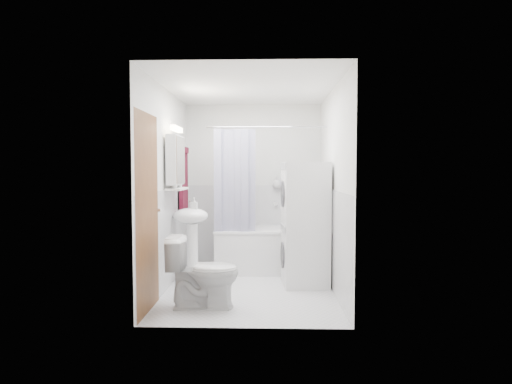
{
  "coord_description": "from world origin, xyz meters",
  "views": [
    {
      "loc": [
        0.23,
        -5.09,
        1.43
      ],
      "look_at": [
        0.07,
        0.15,
        1.16
      ],
      "focal_mm": 30.0,
      "sensor_mm": 36.0,
      "label": 1
    }
  ],
  "objects_px": {
    "bathtub": "(272,247)",
    "toilet": "(203,273)",
    "washer_dryer": "(305,224)",
    "sink": "(191,227)"
  },
  "relations": [
    {
      "from": "bathtub",
      "to": "toilet",
      "type": "xyz_separation_m",
      "value": [
        -0.73,
        -1.64,
        0.03
      ]
    },
    {
      "from": "bathtub",
      "to": "washer_dryer",
      "type": "height_order",
      "value": "washer_dryer"
    },
    {
      "from": "bathtub",
      "to": "washer_dryer",
      "type": "xyz_separation_m",
      "value": [
        0.39,
        -0.74,
        0.43
      ]
    },
    {
      "from": "bathtub",
      "to": "toilet",
      "type": "distance_m",
      "value": 1.79
    },
    {
      "from": "toilet",
      "to": "bathtub",
      "type": "bearing_deg",
      "value": -26.08
    },
    {
      "from": "sink",
      "to": "toilet",
      "type": "height_order",
      "value": "sink"
    },
    {
      "from": "sink",
      "to": "toilet",
      "type": "distance_m",
      "value": 1.09
    },
    {
      "from": "bathtub",
      "to": "sink",
      "type": "distance_m",
      "value": 1.28
    },
    {
      "from": "bathtub",
      "to": "toilet",
      "type": "bearing_deg",
      "value": -114.12
    },
    {
      "from": "washer_dryer",
      "to": "bathtub",
      "type": "bearing_deg",
      "value": 113.1
    }
  ]
}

